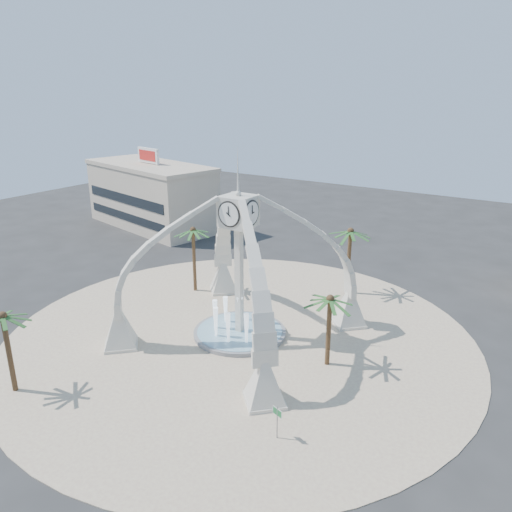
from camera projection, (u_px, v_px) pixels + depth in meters
The scene contains 10 objects.
ground at pixel (240, 335), 43.38m from camera, with size 140.00×140.00×0.00m, color #282828.
plaza at pixel (240, 334), 43.37m from camera, with size 40.00×40.00×0.06m, color beige.
clock_tower at pixel (239, 265), 41.29m from camera, with size 17.94×17.94×16.30m.
fountain at pixel (240, 332), 43.29m from camera, with size 8.00×8.00×3.62m.
building_nw at pixel (151, 195), 75.90m from camera, with size 23.75×13.73×11.90m.
palm_east at pixel (330, 300), 36.99m from camera, with size 4.84×4.84×6.29m.
palm_west at pixel (193, 231), 50.66m from camera, with size 4.43×4.43×7.42m.
palm_north at pixel (351, 232), 50.01m from camera, with size 4.98×4.98×7.55m.
palm_south at pixel (3, 317), 33.57m from camera, with size 5.04×5.04×6.57m.
street_sign at pixel (277, 416), 30.06m from camera, with size 0.80×0.29×2.28m.
Camera 1 is at (22.59, -31.65, 20.47)m, focal length 35.00 mm.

